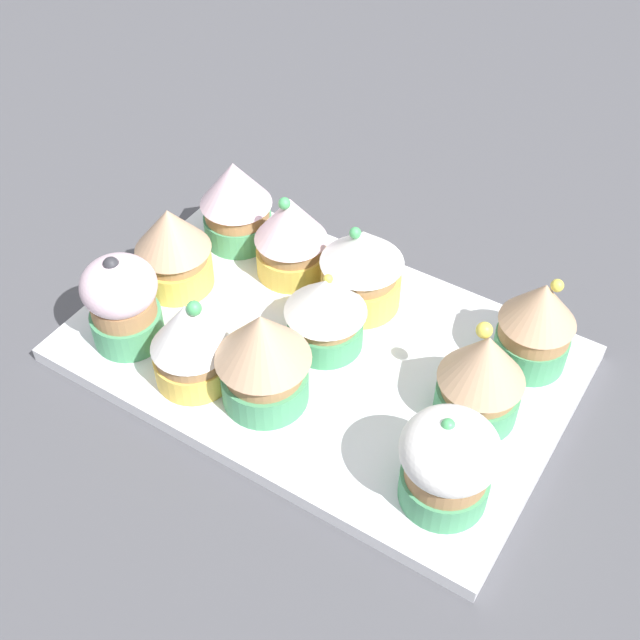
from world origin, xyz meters
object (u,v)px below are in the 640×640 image
cupcake_5 (321,309)px  cupcake_7 (236,201)px  cupcake_0 (122,301)px  cupcake_2 (263,357)px  cupcake_8 (291,235)px  cupcake_4 (169,251)px  cupcake_9 (357,265)px  cupcake_3 (448,462)px  cupcake_1 (190,342)px  baking_tray (320,354)px  cupcake_6 (482,376)px  cupcake_10 (537,323)px

cupcake_5 → cupcake_7: cupcake_7 is taller
cupcake_0 → cupcake_2: bearing=3.5°
cupcake_2 → cupcake_8: (-5.75, 11.97, -0.49)cm
cupcake_4 → cupcake_7: bearing=83.7°
cupcake_2 → cupcake_9: size_ratio=1.09×
cupcake_3 → cupcake_1: bearing=-178.5°
cupcake_2 → cupcake_4: (-12.65, 5.45, -0.47)cm
cupcake_5 → cupcake_9: bearing=90.2°
cupcake_5 → cupcake_8: 8.09cm
cupcake_4 → cupcake_2: bearing=-23.3°
cupcake_7 → cupcake_1: bearing=-65.5°
baking_tray → cupcake_6: 13.01cm
cupcake_9 → cupcake_10: size_ratio=0.94×
cupcake_3 → cupcake_5: (-13.73, 7.33, -0.35)cm
cupcake_2 → cupcake_10: (14.21, 13.06, -0.39)cm
baking_tray → cupcake_3: cupcake_3 is taller
cupcake_5 → cupcake_9: 5.15cm
cupcake_3 → cupcake_8: size_ratio=0.96×
cupcake_4 → cupcake_1: bearing=-42.2°
cupcake_1 → cupcake_4: size_ratio=1.02×
cupcake_9 → cupcake_0: bearing=-134.3°
cupcake_1 → cupcake_3: cupcake_1 is taller
cupcake_0 → cupcake_4: bearing=97.1°
cupcake_2 → cupcake_10: size_ratio=1.03×
cupcake_9 → cupcake_7: bearing=174.3°
baking_tray → cupcake_5: bearing=119.6°
baking_tray → cupcake_7: size_ratio=4.71×
cupcake_1 → cupcake_10: bearing=36.0°
cupcake_7 → cupcake_8: 6.15cm
cupcake_2 → cupcake_4: cupcake_2 is taller
cupcake_6 → cupcake_8: (-18.73, 5.45, -0.14)cm
cupcake_7 → cupcake_5: bearing=-27.6°
cupcake_0 → cupcake_6: cupcake_6 is taller
cupcake_1 → cupcake_6: size_ratio=0.94×
cupcake_0 → cupcake_7: 13.73cm
cupcake_1 → cupcake_7: bearing=114.5°
cupcake_5 → cupcake_10: size_ratio=0.83×
cupcake_4 → cupcake_10: bearing=15.8°
cupcake_7 → cupcake_8: (6.06, -1.04, -0.19)cm
cupcake_4 → cupcake_9: same height
cupcake_5 → cupcake_10: (13.86, 6.40, 0.54)cm
cupcake_2 → cupcake_10: 19.30cm
cupcake_0 → cupcake_1: 6.55cm
cupcake_2 → cupcake_0: bearing=-176.5°
baking_tray → cupcake_7: bearing=150.6°
cupcake_0 → cupcake_2: (11.89, 0.72, 0.42)cm
cupcake_5 → cupcake_2: bearing=-92.9°
cupcake_1 → cupcake_6: cupcake_6 is taller
cupcake_3 → cupcake_8: (-19.83, 12.64, 0.09)cm
baking_tray → cupcake_0: size_ratio=4.63×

